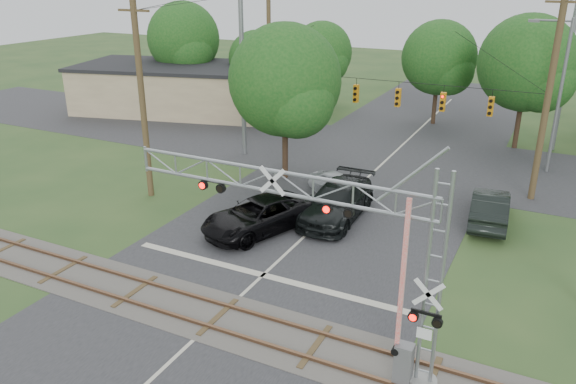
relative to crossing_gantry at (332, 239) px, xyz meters
The scene contains 14 objects.
ground 6.64m from the crossing_gantry, 160.52° to the right, with size 160.00×160.00×0.00m, color #2A4721.
road_main 10.55m from the crossing_gantry, 119.00° to the left, with size 14.00×90.00×0.02m, color #28282A.
road_cross 23.27m from the crossing_gantry, 101.71° to the left, with size 90.00×12.00×0.02m, color #28282A.
railroad_track 6.42m from the crossing_gantry, behind, with size 90.00×3.20×0.17m.
crossing_gantry is the anchor object (origin of this frame).
traffic_signal_span 18.77m from the crossing_gantry, 101.48° to the left, with size 19.34×0.36×11.50m.
pickup_black 10.99m from the crossing_gantry, 132.32° to the left, with size 2.77×6.01×1.67m, color black.
car_dark 12.19m from the crossing_gantry, 110.57° to the left, with size 2.57×6.33×1.84m, color black.
sedan_silver 15.38m from the crossing_gantry, 110.56° to the left, with size 1.55×3.86×1.32m, color #BABEC3.
suv_dark 14.66m from the crossing_gantry, 77.18° to the left, with size 1.81×5.19×1.71m, color black.
commercial_building 37.95m from the crossing_gantry, 134.14° to the left, with size 19.85×13.42×4.24m.
streetlight 24.40m from the crossing_gantry, 77.74° to the left, with size 2.56×0.27×9.60m.
utility_poles 21.20m from the crossing_gantry, 95.44° to the left, with size 25.89×28.45×12.60m.
treeline 29.77m from the crossing_gantry, 98.85° to the left, with size 52.22×30.99×9.62m.
Camera 1 is at (10.35, -12.82, 12.15)m, focal length 35.00 mm.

